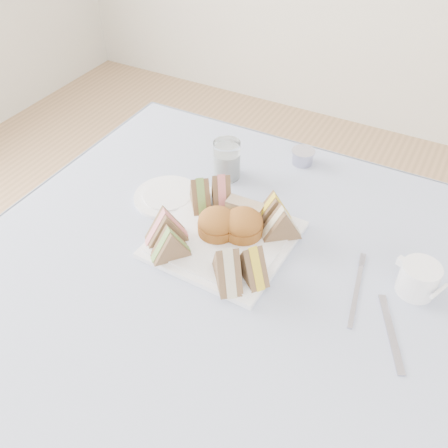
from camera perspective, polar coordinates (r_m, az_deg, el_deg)
The scene contains 21 objects.
floor at distance 1.64m, azimuth -0.56°, elevation -23.00°, with size 4.00×4.00×0.00m, color #9E7751.
table at distance 1.32m, azimuth -0.67°, elevation -16.12°, with size 0.90×0.90×0.74m, color brown.
tablecloth at distance 1.02m, azimuth -0.83°, elevation -4.91°, with size 1.02×1.02×0.01m, color #ACB9E3.
serving_plate at distance 1.07m, azimuth -0.00°, elevation -1.77°, with size 0.27×0.27×0.01m, color white.
sandwich_fl_a at distance 1.04m, azimuth -6.65°, elevation -0.15°, with size 0.09×0.04×0.08m, color brown, non-canonical shape.
sandwich_fl_b at distance 1.00m, azimuth -6.16°, elevation -2.11°, with size 0.08×0.04×0.07m, color brown, non-canonical shape.
sandwich_fr_a at distance 0.96m, azimuth 3.21°, elevation -4.28°, with size 0.09×0.04×0.08m, color brown, non-canonical shape.
sandwich_fr_b at distance 0.95m, azimuth 0.38°, elevation -4.66°, with size 0.09×0.04×0.08m, color brown, non-canonical shape.
sandwich_bl_a at distance 1.12m, azimuth -2.75°, elevation 3.68°, with size 0.09×0.04×0.08m, color brown, non-canonical shape.
sandwich_bl_b at distance 1.13m, azimuth -0.32°, elevation 4.08°, with size 0.09×0.04×0.08m, color brown, non-canonical shape.
sandwich_br_a at distance 1.05m, azimuth 6.59°, elevation 0.24°, with size 0.09×0.04×0.08m, color brown, non-canonical shape.
sandwich_br_b at distance 1.08m, azimuth 5.71°, elevation 1.85°, with size 0.08×0.04×0.07m, color brown, non-canonical shape.
scone_left at distance 1.05m, azimuth -0.79°, elevation 0.11°, with size 0.08×0.08×0.06m, color #955E2A.
scone_right at distance 1.05m, azimuth 2.19°, elevation -0.01°, with size 0.09×0.09×0.06m, color #955E2A.
pastry_slice at distance 1.10m, azimuth 2.40°, elevation 1.68°, with size 0.08×0.03×0.04m, color tan.
side_plate at distance 1.18m, azimuth -6.44°, elevation 3.09°, with size 0.16×0.16×0.01m, color white.
water_glass at distance 1.22m, azimuth 0.33°, elevation 7.35°, with size 0.07×0.07×0.10m, color white.
tea_strainer at distance 1.30m, azimuth 8.98°, elevation 7.52°, with size 0.06×0.06×0.03m, color #A2A0B6.
knife at distance 0.96m, azimuth 18.55°, elevation -11.69°, with size 0.01×0.17×0.00m, color #A2A0B6.
fork at distance 1.00m, azimuth 14.82°, elevation -7.88°, with size 0.01×0.16×0.00m, color #A2A0B6.
creamer_jug at distance 1.02m, azimuth 21.33°, elevation -5.88°, with size 0.07×0.07×0.07m, color white.
Camera 1 is at (0.35, -0.61, 1.49)m, focal length 40.00 mm.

